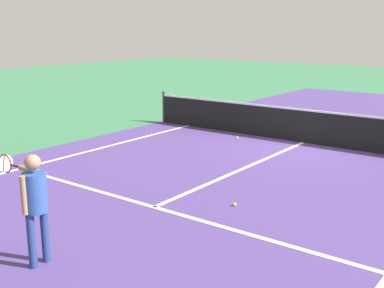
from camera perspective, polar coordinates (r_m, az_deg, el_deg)
The scene contains 9 objects.
ground_plane at distance 14.10m, azimuth 12.96°, elevation 0.16°, with size 60.00×60.00×0.00m, color #38724C.
court_surface_inbounds at distance 14.10m, azimuth 12.96°, elevation 0.16°, with size 10.62×24.40×0.00m, color #4C387A.
line_sideline_left at distance 12.11m, azimuth -17.79°, elevation -2.30°, with size 0.10×11.89×0.01m, color white.
line_service_near at distance 8.87m, azimuth -4.47°, elevation -7.41°, with size 8.22×0.10×0.01m, color white.
line_center_service at distance 11.33m, azimuth 6.28°, elevation -2.78°, with size 0.10×6.40×0.01m, color white.
net at distance 14.00m, azimuth 13.06°, elevation 2.12°, with size 10.43×0.09×1.07m.
player_near at distance 6.82m, azimuth -18.08°, elevation -6.00°, with size 1.18×0.48×1.56m.
tennis_ball_mid_court at distance 8.92m, azimuth 5.03°, elevation -7.08°, with size 0.07×0.07×0.07m, color #CCE033.
tennis_ball_near_net at distance 14.23m, azimuth 5.34°, elevation 0.70°, with size 0.07×0.07×0.07m, color #CCE033.
Camera 1 is at (5.51, -12.59, 3.15)m, focal length 45.33 mm.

